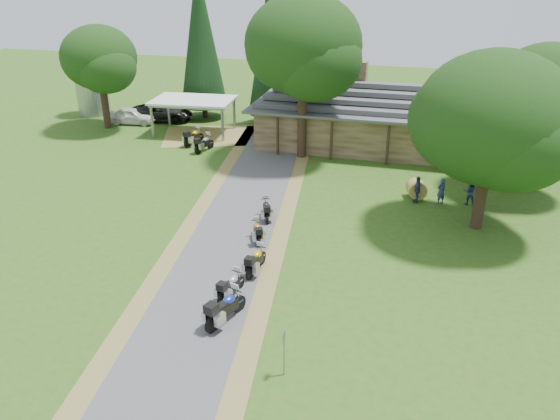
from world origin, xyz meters
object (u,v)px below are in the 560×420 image
(motorcycle_row_d, at_px, (257,230))
(hay_bale, at_px, (416,189))
(lodge, at_px, (394,115))
(motorcycle_row_c, at_px, (256,259))
(motorcycle_row_a, at_px, (226,306))
(car_dark_suv, at_px, (160,108))
(carport, at_px, (194,116))
(car_white_sedan, at_px, (132,114))
(motorcycle_row_b, at_px, (231,285))
(motorcycle_carport_a, at_px, (194,136))
(silo, at_px, (91,82))
(motorcycle_carport_b, at_px, (204,143))
(motorcycle_row_e, at_px, (266,209))

(motorcycle_row_d, bearing_deg, hay_bale, -68.67)
(lodge, xyz_separation_m, motorcycle_row_c, (-4.47, -20.91, -1.81))
(motorcycle_row_a, bearing_deg, car_dark_suv, 50.29)
(carport, bearing_deg, car_white_sedan, 165.24)
(motorcycle_row_b, bearing_deg, motorcycle_carport_a, 40.12)
(car_white_sedan, height_order, motorcycle_row_c, car_white_sedan)
(lodge, xyz_separation_m, carport, (-16.28, -0.73, -1.03))
(silo, height_order, motorcycle_row_d, silo)
(motorcycle_row_c, bearing_deg, lodge, -6.88)
(car_dark_suv, height_order, motorcycle_carport_a, car_dark_suv)
(silo, bearing_deg, motorcycle_carport_a, -26.12)
(silo, distance_m, carport, 12.13)
(carport, distance_m, hay_bale, 20.77)
(motorcycle_carport_a, bearing_deg, silo, 78.34)
(lodge, distance_m, car_white_sedan, 22.81)
(car_white_sedan, bearing_deg, car_dark_suv, -59.63)
(motorcycle_carport_a, bearing_deg, hay_bale, -95.19)
(motorcycle_row_a, distance_m, hay_bale, 16.39)
(hay_bale, bearing_deg, lodge, 102.94)
(motorcycle_row_b, height_order, motorcycle_carport_b, motorcycle_carport_b)
(car_white_sedan, bearing_deg, silo, 59.91)
(carport, bearing_deg, silo, 159.15)
(motorcycle_row_b, distance_m, motorcycle_carport_b, 20.09)
(car_white_sedan, xyz_separation_m, motorcycle_row_e, (17.09, -15.61, -0.30))
(lodge, height_order, motorcycle_row_c, lodge)
(car_white_sedan, height_order, car_dark_suv, car_dark_suv)
(lodge, bearing_deg, motorcycle_row_d, -106.60)
(lodge, relative_size, motorcycle_row_e, 12.23)
(silo, bearing_deg, car_dark_suv, -4.63)
(lodge, bearing_deg, motorcycle_carport_a, -165.86)
(motorcycle_row_b, bearing_deg, silo, 54.27)
(silo, relative_size, motorcycle_row_a, 2.81)
(motorcycle_carport_b, xyz_separation_m, hay_bale, (15.92, -4.88, -0.11))
(carport, distance_m, motorcycle_row_b, 25.20)
(motorcycle_row_c, bearing_deg, motorcycle_carport_a, 36.92)
(motorcycle_row_d, height_order, hay_bale, motorcycle_row_d)
(motorcycle_row_a, relative_size, motorcycle_carport_a, 1.03)
(car_white_sedan, bearing_deg, lodge, -98.20)
(lodge, distance_m, motorcycle_carport_a, 15.62)
(carport, height_order, motorcycle_carport_b, carport)
(car_dark_suv, height_order, motorcycle_row_e, car_dark_suv)
(silo, distance_m, motorcycle_carport_b, 16.31)
(lodge, distance_m, car_dark_suv, 20.86)
(motorcycle_row_d, relative_size, motorcycle_carport_a, 0.81)
(motorcycle_carport_b, distance_m, hay_bale, 16.65)
(lodge, distance_m, motorcycle_carport_b, 14.66)
(car_white_sedan, relative_size, hay_bale, 4.87)
(car_dark_suv, height_order, motorcycle_row_a, car_dark_suv)
(car_dark_suv, bearing_deg, motorcycle_row_b, -159.84)
(motorcycle_row_b, relative_size, motorcycle_carport_b, 0.90)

